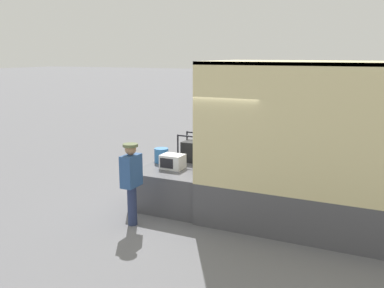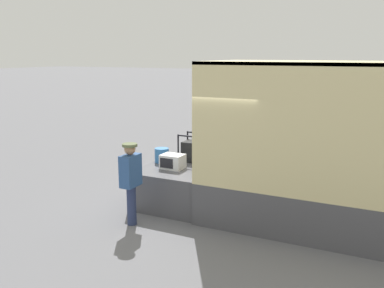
{
  "view_description": "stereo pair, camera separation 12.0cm",
  "coord_description": "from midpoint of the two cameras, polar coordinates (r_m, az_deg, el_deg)",
  "views": [
    {
      "loc": [
        3.37,
        -8.22,
        3.26
      ],
      "look_at": [
        -0.48,
        -0.2,
        1.38
      ],
      "focal_mm": 40.0,
      "sensor_mm": 36.0,
      "label": 1
    },
    {
      "loc": [
        3.48,
        -8.17,
        3.26
      ],
      "look_at": [
        -0.48,
        -0.2,
        1.38
      ],
      "focal_mm": 40.0,
      "sensor_mm": 36.0,
      "label": 2
    }
  ],
  "objects": [
    {
      "name": "ground_plane",
      "position": [
        9.46,
        3.53,
        -8.27
      ],
      "size": [
        160.0,
        160.0,
        0.0
      ],
      "primitive_type": "plane",
      "color": "slate"
    },
    {
      "name": "tailgate_deck",
      "position": [
        9.64,
        -0.71,
        -5.25
      ],
      "size": [
        1.56,
        2.21,
        0.83
      ],
      "primitive_type": "cube",
      "color": "#4C4C51",
      "rests_on": "ground"
    },
    {
      "name": "microwave",
      "position": [
        9.23,
        -2.22,
        -2.35
      ],
      "size": [
        0.48,
        0.39,
        0.31
      ],
      "color": "white",
      "rests_on": "tailgate_deck"
    },
    {
      "name": "portable_generator",
      "position": [
        9.79,
        0.84,
        -0.98
      ],
      "size": [
        0.65,
        0.51,
        0.65
      ],
      "color": "black",
      "rests_on": "tailgate_deck"
    },
    {
      "name": "orange_bucket",
      "position": [
        9.76,
        -3.7,
        -1.51
      ],
      "size": [
        0.32,
        0.32,
        0.33
      ],
      "color": "#3370B2",
      "rests_on": "tailgate_deck"
    },
    {
      "name": "worker_person",
      "position": [
        8.25,
        -7.77,
        -4.25
      ],
      "size": [
        0.29,
        0.44,
        1.61
      ],
      "color": "navy",
      "rests_on": "ground"
    }
  ]
}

